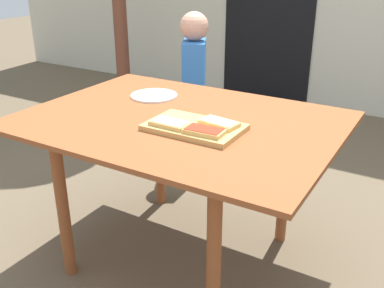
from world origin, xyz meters
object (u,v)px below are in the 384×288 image
(pizza_slice_near_right, at_px, (204,131))
(plate_white_left, at_px, (154,96))
(dining_table, at_px, (180,137))
(child_left, at_px, (194,82))
(cutting_board, at_px, (194,127))
(pizza_slice_far_right, at_px, (219,123))
(pizza_slice_near_left, at_px, (170,123))

(pizza_slice_near_right, xyz_separation_m, plate_white_left, (-0.48, 0.35, -0.03))
(dining_table, bearing_deg, child_left, 116.74)
(pizza_slice_near_right, height_order, child_left, child_left)
(dining_table, relative_size, plate_white_left, 5.81)
(cutting_board, distance_m, pizza_slice_near_right, 0.10)
(cutting_board, xyz_separation_m, plate_white_left, (-0.40, 0.29, -0.01))
(cutting_board, distance_m, plate_white_left, 0.50)
(pizza_slice_near_right, relative_size, plate_white_left, 0.69)
(pizza_slice_far_right, distance_m, child_left, 1.14)
(pizza_slice_far_right, distance_m, plate_white_left, 0.55)
(dining_table, xyz_separation_m, pizza_slice_near_right, (0.20, -0.15, 0.12))
(pizza_slice_near_right, bearing_deg, cutting_board, 142.11)
(child_left, bearing_deg, dining_table, -63.26)
(pizza_slice_near_left, bearing_deg, pizza_slice_far_right, 31.97)
(cutting_board, relative_size, pizza_slice_far_right, 2.30)
(cutting_board, xyz_separation_m, child_left, (-0.57, 0.97, -0.12))
(pizza_slice_near_left, bearing_deg, plate_white_left, 132.85)
(pizza_slice_near_left, xyz_separation_m, child_left, (-0.49, 1.03, -0.14))
(cutting_board, xyz_separation_m, pizza_slice_near_left, (-0.08, -0.06, 0.02))
(cutting_board, bearing_deg, dining_table, 145.35)
(dining_table, bearing_deg, pizza_slice_near_left, -72.70)
(cutting_board, height_order, pizza_slice_near_left, pizza_slice_near_left)
(pizza_slice_far_right, height_order, child_left, child_left)
(dining_table, height_order, pizza_slice_near_left, pizza_slice_near_left)
(dining_table, height_order, cutting_board, cutting_board)
(dining_table, distance_m, pizza_slice_near_left, 0.19)
(plate_white_left, height_order, child_left, child_left)
(dining_table, bearing_deg, pizza_slice_near_right, -35.94)
(pizza_slice_near_right, height_order, plate_white_left, pizza_slice_near_right)
(pizza_slice_far_right, height_order, pizza_slice_near_left, same)
(cutting_board, bearing_deg, pizza_slice_near_right, -37.89)
(pizza_slice_far_right, relative_size, pizza_slice_near_left, 1.05)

